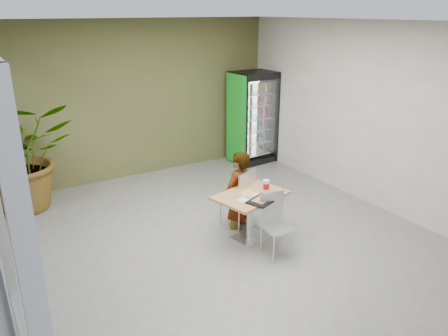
{
  "coord_description": "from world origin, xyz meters",
  "views": [
    {
      "loc": [
        -3.1,
        -4.99,
        3.35
      ],
      "look_at": [
        0.26,
        0.52,
        1.0
      ],
      "focal_mm": 35.0,
      "sensor_mm": 36.0,
      "label": 1
    }
  ],
  "objects_px": {
    "soda_cup": "(266,186)",
    "beverage_fridge": "(253,118)",
    "cafeteria_tray": "(262,201)",
    "dining_table": "(250,207)",
    "chair_near": "(275,219)",
    "chair_far": "(241,194)",
    "seated_woman": "(238,198)",
    "potted_plant": "(23,157)"
  },
  "relations": [
    {
      "from": "dining_table",
      "to": "cafeteria_tray",
      "type": "height_order",
      "value": "cafeteria_tray"
    },
    {
      "from": "seated_woman",
      "to": "cafeteria_tray",
      "type": "xyz_separation_m",
      "value": [
        -0.1,
        -0.78,
        0.28
      ]
    },
    {
      "from": "soda_cup",
      "to": "beverage_fridge",
      "type": "xyz_separation_m",
      "value": [
        1.89,
        3.05,
        0.2
      ]
    },
    {
      "from": "seated_woman",
      "to": "soda_cup",
      "type": "relative_size",
      "value": 9.05
    },
    {
      "from": "potted_plant",
      "to": "soda_cup",
      "type": "bearing_deg",
      "value": -45.41
    },
    {
      "from": "chair_near",
      "to": "dining_table",
      "type": "bearing_deg",
      "value": 104.49
    },
    {
      "from": "chair_far",
      "to": "chair_near",
      "type": "bearing_deg",
      "value": 65.36
    },
    {
      "from": "chair_far",
      "to": "soda_cup",
      "type": "bearing_deg",
      "value": 86.87
    },
    {
      "from": "chair_far",
      "to": "soda_cup",
      "type": "height_order",
      "value": "chair_far"
    },
    {
      "from": "cafeteria_tray",
      "to": "potted_plant",
      "type": "xyz_separation_m",
      "value": [
        -2.69,
        3.32,
        0.19
      ]
    },
    {
      "from": "beverage_fridge",
      "to": "dining_table",
      "type": "bearing_deg",
      "value": -129.42
    },
    {
      "from": "chair_near",
      "to": "soda_cup",
      "type": "relative_size",
      "value": 5.21
    },
    {
      "from": "soda_cup",
      "to": "cafeteria_tray",
      "type": "relative_size",
      "value": 0.42
    },
    {
      "from": "soda_cup",
      "to": "potted_plant",
      "type": "height_order",
      "value": "potted_plant"
    },
    {
      "from": "dining_table",
      "to": "chair_far",
      "type": "distance_m",
      "value": 0.45
    },
    {
      "from": "dining_table",
      "to": "beverage_fridge",
      "type": "distance_m",
      "value": 3.77
    },
    {
      "from": "cafeteria_tray",
      "to": "potted_plant",
      "type": "bearing_deg",
      "value": 129.08
    },
    {
      "from": "cafeteria_tray",
      "to": "chair_far",
      "type": "bearing_deg",
      "value": 79.42
    },
    {
      "from": "seated_woman",
      "to": "beverage_fridge",
      "type": "relative_size",
      "value": 0.76
    },
    {
      "from": "chair_near",
      "to": "cafeteria_tray",
      "type": "distance_m",
      "value": 0.31
    },
    {
      "from": "seated_woman",
      "to": "cafeteria_tray",
      "type": "relative_size",
      "value": 3.76
    },
    {
      "from": "seated_woman",
      "to": "potted_plant",
      "type": "distance_m",
      "value": 3.8
    },
    {
      "from": "dining_table",
      "to": "chair_near",
      "type": "distance_m",
      "value": 0.5
    },
    {
      "from": "dining_table",
      "to": "potted_plant",
      "type": "height_order",
      "value": "potted_plant"
    },
    {
      "from": "soda_cup",
      "to": "beverage_fridge",
      "type": "relative_size",
      "value": 0.08
    },
    {
      "from": "cafeteria_tray",
      "to": "potted_plant",
      "type": "distance_m",
      "value": 4.28
    },
    {
      "from": "chair_far",
      "to": "potted_plant",
      "type": "height_order",
      "value": "potted_plant"
    },
    {
      "from": "chair_far",
      "to": "cafeteria_tray",
      "type": "bearing_deg",
      "value": 57.55
    },
    {
      "from": "dining_table",
      "to": "chair_near",
      "type": "relative_size",
      "value": 1.31
    },
    {
      "from": "soda_cup",
      "to": "chair_far",
      "type": "bearing_deg",
      "value": 108.74
    },
    {
      "from": "soda_cup",
      "to": "potted_plant",
      "type": "relative_size",
      "value": 0.09
    },
    {
      "from": "dining_table",
      "to": "chair_far",
      "type": "xyz_separation_m",
      "value": [
        0.13,
        0.43,
        0.03
      ]
    },
    {
      "from": "dining_table",
      "to": "beverage_fridge",
      "type": "relative_size",
      "value": 0.58
    },
    {
      "from": "cafeteria_tray",
      "to": "beverage_fridge",
      "type": "xyz_separation_m",
      "value": [
        2.18,
        3.34,
        0.27
      ]
    },
    {
      "from": "chair_far",
      "to": "chair_near",
      "type": "height_order",
      "value": "chair_far"
    },
    {
      "from": "cafeteria_tray",
      "to": "beverage_fridge",
      "type": "distance_m",
      "value": 4.0
    },
    {
      "from": "chair_near",
      "to": "soda_cup",
      "type": "distance_m",
      "value": 0.6
    },
    {
      "from": "chair_near",
      "to": "soda_cup",
      "type": "height_order",
      "value": "soda_cup"
    },
    {
      "from": "potted_plant",
      "to": "cafeteria_tray",
      "type": "bearing_deg",
      "value": -50.92
    },
    {
      "from": "seated_woman",
      "to": "beverage_fridge",
      "type": "xyz_separation_m",
      "value": [
        2.08,
        2.56,
        0.55
      ]
    },
    {
      "from": "dining_table",
      "to": "chair_far",
      "type": "height_order",
      "value": "chair_far"
    },
    {
      "from": "dining_table",
      "to": "chair_near",
      "type": "xyz_separation_m",
      "value": [
        0.08,
        -0.49,
        -0.01
      ]
    }
  ]
}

